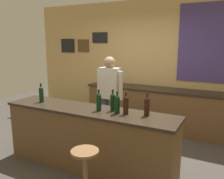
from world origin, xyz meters
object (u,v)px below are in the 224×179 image
wine_bottle_c (113,101)px  wine_glass_a (100,79)px  wine_bottle_a (41,94)px  wine_bottle_b (99,101)px  wine_bottle_f (147,106)px  wine_bottle_d (117,104)px  wine_bottle_e (126,104)px  bar_stool (85,168)px  bartender (110,94)px

wine_bottle_c → wine_glass_a: size_ratio=1.97×
wine_bottle_a → wine_bottle_b: bearing=0.6°
wine_bottle_f → wine_glass_a: wine_bottle_f is taller
wine_bottle_c → wine_bottle_d: (0.11, -0.09, 0.00)m
wine_bottle_a → wine_bottle_e: 1.48m
bar_stool → wine_glass_a: (-1.42, 2.72, 0.55)m
bartender → bar_stool: bearing=-70.5°
bar_stool → wine_glass_a: 3.12m
wine_bottle_d → wine_bottle_c: bearing=142.8°
wine_bottle_a → wine_bottle_e: same height
wine_bottle_e → wine_glass_a: (-1.57, 1.97, -0.05)m
wine_bottle_a → wine_glass_a: bearing=92.8°
wine_bottle_d → wine_bottle_e: 0.12m
bartender → wine_bottle_a: 1.22m
bar_stool → wine_bottle_b: bearing=108.9°
bar_stool → wine_bottle_b: (-0.25, 0.73, 0.60)m
wine_bottle_e → wine_bottle_f: bearing=14.9°
bartender → wine_bottle_c: (0.52, -0.87, 0.12)m
wine_bottle_d → wine_bottle_f: size_ratio=1.00×
bartender → wine_bottle_a: bartender is taller
wine_bottle_e → wine_bottle_f: 0.28m
wine_bottle_a → wine_bottle_c: size_ratio=1.00×
wine_bottle_a → wine_bottle_b: same height
wine_bottle_a → bar_stool: bearing=-28.4°
wine_bottle_d → wine_glass_a: wine_bottle_d is taller
wine_bottle_f → wine_bottle_e: bearing=-165.1°
wine_bottle_c → wine_bottle_f: size_ratio=1.00×
wine_bottle_f → wine_glass_a: bearing=134.3°
bartender → wine_bottle_a: size_ratio=5.29×
bar_stool → wine_bottle_d: bearing=86.9°
wine_bottle_e → wine_bottle_f: size_ratio=1.00×
wine_bottle_c → wine_bottle_f: bearing=1.5°
bar_stool → wine_bottle_b: 0.97m
bartender → wine_bottle_f: bartender is taller
bar_stool → wine_bottle_b: size_ratio=2.22×
wine_bottle_d → wine_bottle_f: bearing=14.2°
wine_bottle_b → wine_glass_a: size_ratio=1.97×
bar_stool → wine_bottle_c: wine_bottle_c is taller
bar_stool → wine_bottle_a: size_ratio=2.22×
bar_stool → wine_bottle_c: 1.01m
bartender → wine_bottle_d: bearing=-56.4°
wine_bottle_b → wine_bottle_c: 0.20m
wine_bottle_b → wine_bottle_c: size_ratio=1.00×
wine_bottle_c → wine_bottle_f: (0.50, 0.01, 0.00)m
wine_bottle_e → wine_bottle_f: (0.27, 0.07, 0.00)m
wine_bottle_a → wine_bottle_e: (1.48, 0.04, 0.00)m
wine_bottle_f → bartender: bearing=140.0°
bartender → wine_bottle_f: 1.34m
wine_glass_a → wine_bottle_e: bearing=-51.3°
bartender → wine_bottle_c: size_ratio=5.29×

